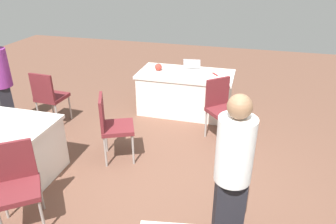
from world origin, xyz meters
The scene contains 12 objects.
ground_plane centered at (0.00, 0.00, 0.00)m, with size 14.40×14.40×0.00m, color brown.
table_foreground centered at (0.30, -2.17, 0.39)m, with size 1.71×0.88×0.77m.
table_mid_right centered at (2.20, 0.31, 0.39)m, with size 1.42×0.82×0.77m.
chair_tucked_left centered at (0.95, -0.37, 0.57)m, with size 0.58×0.58×0.98m.
chair_tucked_right centered at (2.43, -1.07, 0.55)m, with size 0.47×0.47×0.96m.
chair_aisle centered at (1.41, 1.03, 0.54)m, with size 0.62×0.62×0.94m.
chair_by_pillar centered at (-0.45, -1.36, 0.57)m, with size 0.62×0.62×0.98m.
person_presenter centered at (-0.76, 0.73, 0.91)m, with size 0.41×0.41×1.64m.
person_attendee_standing centered at (3.03, -0.74, 0.88)m, with size 0.48×0.48×1.59m.
laptop_silver centered at (0.23, -2.29, 0.81)m, with size 0.34×0.32×0.21m.
yarn_ball centered at (0.82, -2.18, 0.83)m, with size 0.13×0.13×0.13m, color #B2382D.
scissors_red centered at (-0.22, -2.23, 0.77)m, with size 0.18×0.04×0.01m, color red.
Camera 1 is at (-0.81, 3.17, 2.64)m, focal length 33.87 mm.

